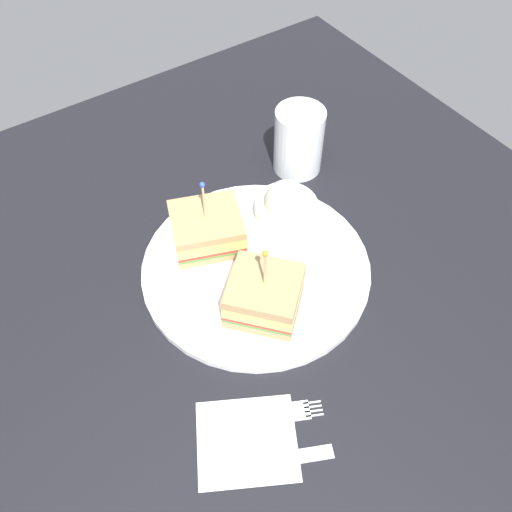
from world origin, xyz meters
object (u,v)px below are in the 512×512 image
Objects in this scene: sandwich_half_back at (264,296)px; knife at (282,459)px; drink_glass at (298,143)px; coleslaw_bowl at (286,206)px; plate at (256,268)px; napkin at (247,441)px; fork at (280,413)px; sandwich_half_front at (207,229)px.

knife is (-15.81, 8.70, -3.52)cm from sandwich_half_back.
sandwich_half_back is at bearing 134.66° from drink_glass.
coleslaw_bowl is at bearing -36.68° from knife.
sandwich_half_back reaches higher than plate.
sandwich_half_back is at bearing -41.04° from napkin.
knife reaches higher than napkin.
knife is (-26.40, 19.66, -3.15)cm from coleslaw_bowl.
fork reaches higher than napkin.
sandwich_half_back reaches higher than knife.
knife is (-34.79, 27.91, -4.32)cm from drink_glass.
knife is at bearing 141.26° from drink_glass.
sandwich_half_back is 1.09× the size of napkin.
fork is (-17.70, 8.76, -0.33)cm from plate.
coleslaw_bowl is (4.64, -8.14, 2.81)cm from plate.
drink_glass is at bearing -39.29° from fork.
sandwich_half_front is at bearing 22.74° from plate.
sandwich_half_back is at bearing -26.80° from fork.
sandwich_half_front is 1.12× the size of drink_glass.
knife is at bearing 145.75° from fork.
coleslaw_bowl is at bearing -43.44° from napkin.
sandwich_half_front is at bearing -22.51° from napkin.
coleslaw_bowl is 0.85× the size of drink_glass.
coleslaw_bowl is 33.07cm from knife.
plate is 2.82× the size of napkin.
sandwich_half_back is 16.57cm from napkin.
coleslaw_bowl is at bearing -45.98° from sandwich_half_back.
sandwich_half_front is 0.99× the size of fork.
plate is at bearing -157.26° from sandwich_half_front.
napkin is (-12.20, 10.62, -3.62)cm from sandwich_half_back.
sandwich_half_front is at bearing -16.50° from knife.
sandwich_half_back is at bearing 154.63° from plate.
coleslaw_bowl is 0.73× the size of knife.
coleslaw_bowl reaches higher than plate.
drink_glass is at bearing -43.73° from napkin.
sandwich_half_front is at bearing -13.12° from fork.
plate is at bearing 128.49° from drink_glass.
fork is (-22.33, 16.89, -3.15)cm from coleslaw_bowl.
coleslaw_bowl is 11.82cm from drink_glass.
sandwich_half_back is 27.01cm from drink_glass.
plate is at bearing 119.68° from coleslaw_bowl.
sandwich_half_back is 18.39cm from knife.
plate is 8.23cm from sandwich_half_front.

